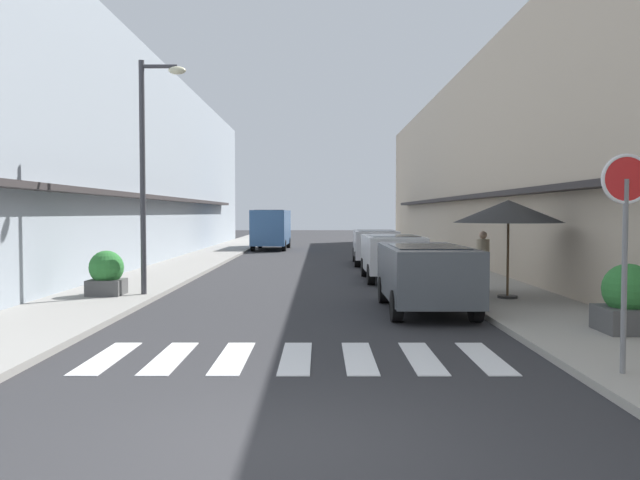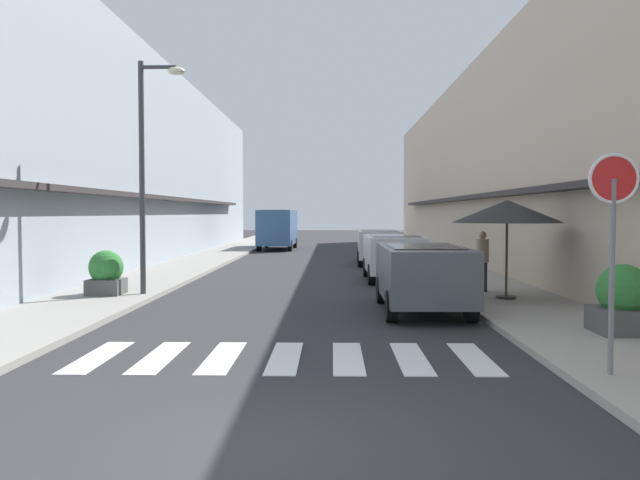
{
  "view_description": "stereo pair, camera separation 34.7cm",
  "coord_description": "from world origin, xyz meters",
  "px_view_note": "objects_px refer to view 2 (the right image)",
  "views": [
    {
      "loc": [
        0.36,
        -5.82,
        2.19
      ],
      "look_at": [
        0.29,
        16.47,
        1.26
      ],
      "focal_mm": 36.35,
      "sensor_mm": 36.0,
      "label": 1
    },
    {
      "loc": [
        0.71,
        -5.82,
        2.19
      ],
      "look_at": [
        0.29,
        16.47,
        1.26
      ],
      "focal_mm": 36.35,
      "sensor_mm": 36.0,
      "label": 2
    }
  ],
  "objects_px": {
    "planter_midblock": "(106,273)",
    "pedestrian_walking_near": "(482,260)",
    "round_street_sign": "(613,205)",
    "street_lamp": "(149,154)",
    "parked_car_near": "(422,271)",
    "cafe_umbrella": "(507,212)",
    "parked_car_mid": "(394,252)",
    "parked_car_far": "(379,243)",
    "delivery_van": "(278,226)",
    "planter_corner": "(623,301)"
  },
  "relations": [
    {
      "from": "planter_midblock",
      "to": "pedestrian_walking_near",
      "type": "distance_m",
      "value": 9.73
    },
    {
      "from": "round_street_sign",
      "to": "street_lamp",
      "type": "bearing_deg",
      "value": 135.31
    },
    {
      "from": "parked_car_near",
      "to": "cafe_umbrella",
      "type": "xyz_separation_m",
      "value": [
        2.23,
        1.43,
        1.3
      ]
    },
    {
      "from": "round_street_sign",
      "to": "cafe_umbrella",
      "type": "distance_m",
      "value": 7.42
    },
    {
      "from": "street_lamp",
      "to": "parked_car_mid",
      "type": "bearing_deg",
      "value": 33.78
    },
    {
      "from": "parked_car_mid",
      "to": "parked_car_far",
      "type": "height_order",
      "value": "same"
    },
    {
      "from": "parked_car_near",
      "to": "pedestrian_walking_near",
      "type": "height_order",
      "value": "pedestrian_walking_near"
    },
    {
      "from": "parked_car_near",
      "to": "parked_car_mid",
      "type": "relative_size",
      "value": 1.07
    },
    {
      "from": "parked_car_mid",
      "to": "pedestrian_walking_near",
      "type": "distance_m",
      "value": 4.32
    },
    {
      "from": "parked_car_mid",
      "to": "cafe_umbrella",
      "type": "relative_size",
      "value": 1.49
    },
    {
      "from": "parked_car_near",
      "to": "round_street_sign",
      "type": "distance_m",
      "value": 6.32
    },
    {
      "from": "pedestrian_walking_near",
      "to": "planter_midblock",
      "type": "bearing_deg",
      "value": 7.2
    },
    {
      "from": "delivery_van",
      "to": "planter_corner",
      "type": "relative_size",
      "value": 4.56
    },
    {
      "from": "parked_car_near",
      "to": "round_street_sign",
      "type": "relative_size",
      "value": 1.48
    },
    {
      "from": "parked_car_mid",
      "to": "round_street_sign",
      "type": "bearing_deg",
      "value": -82.86
    },
    {
      "from": "parked_car_far",
      "to": "delivery_van",
      "type": "xyz_separation_m",
      "value": [
        -5.25,
        11.27,
        0.48
      ]
    },
    {
      "from": "parked_car_far",
      "to": "pedestrian_walking_near",
      "type": "xyz_separation_m",
      "value": [
        1.96,
        -10.4,
        0.03
      ]
    },
    {
      "from": "planter_corner",
      "to": "cafe_umbrella",
      "type": "bearing_deg",
      "value": 100.0
    },
    {
      "from": "planter_midblock",
      "to": "pedestrian_walking_near",
      "type": "height_order",
      "value": "pedestrian_walking_near"
    },
    {
      "from": "parked_car_far",
      "to": "round_street_sign",
      "type": "distance_m",
      "value": 19.27
    },
    {
      "from": "cafe_umbrella",
      "to": "planter_midblock",
      "type": "relative_size",
      "value": 2.34
    },
    {
      "from": "parked_car_mid",
      "to": "delivery_van",
      "type": "distance_m",
      "value": 18.59
    },
    {
      "from": "parked_car_far",
      "to": "planter_midblock",
      "type": "bearing_deg",
      "value": -124.71
    },
    {
      "from": "parked_car_far",
      "to": "cafe_umbrella",
      "type": "height_order",
      "value": "cafe_umbrella"
    },
    {
      "from": "parked_car_far",
      "to": "round_street_sign",
      "type": "relative_size",
      "value": 1.57
    },
    {
      "from": "delivery_van",
      "to": "round_street_sign",
      "type": "xyz_separation_m",
      "value": [
        6.83,
        -30.42,
        0.88
      ]
    },
    {
      "from": "delivery_van",
      "to": "round_street_sign",
      "type": "relative_size",
      "value": 1.92
    },
    {
      "from": "street_lamp",
      "to": "cafe_umbrella",
      "type": "height_order",
      "value": "street_lamp"
    },
    {
      "from": "planter_midblock",
      "to": "pedestrian_walking_near",
      "type": "relative_size",
      "value": 0.7
    },
    {
      "from": "planter_midblock",
      "to": "planter_corner",
      "type": "bearing_deg",
      "value": -25.36
    },
    {
      "from": "delivery_van",
      "to": "round_street_sign",
      "type": "distance_m",
      "value": 31.19
    },
    {
      "from": "planter_midblock",
      "to": "pedestrian_walking_near",
      "type": "bearing_deg",
      "value": 4.47
    },
    {
      "from": "street_lamp",
      "to": "pedestrian_walking_near",
      "type": "distance_m",
      "value": 9.06
    },
    {
      "from": "parked_car_mid",
      "to": "planter_midblock",
      "type": "height_order",
      "value": "parked_car_mid"
    },
    {
      "from": "street_lamp",
      "to": "pedestrian_walking_near",
      "type": "bearing_deg",
      "value": 4.02
    },
    {
      "from": "parked_car_mid",
      "to": "round_street_sign",
      "type": "height_order",
      "value": "round_street_sign"
    },
    {
      "from": "delivery_van",
      "to": "cafe_umbrella",
      "type": "height_order",
      "value": "cafe_umbrella"
    },
    {
      "from": "planter_corner",
      "to": "pedestrian_walking_near",
      "type": "height_order",
      "value": "pedestrian_walking_near"
    },
    {
      "from": "parked_car_far",
      "to": "cafe_umbrella",
      "type": "xyz_separation_m",
      "value": [
        2.23,
        -11.76,
        1.3
      ]
    },
    {
      "from": "delivery_van",
      "to": "planter_midblock",
      "type": "height_order",
      "value": "delivery_van"
    },
    {
      "from": "parked_car_mid",
      "to": "round_street_sign",
      "type": "distance_m",
      "value": 12.77
    },
    {
      "from": "delivery_van",
      "to": "planter_midblock",
      "type": "xyz_separation_m",
      "value": [
        -2.48,
        -22.43,
        -0.74
      ]
    },
    {
      "from": "planter_midblock",
      "to": "cafe_umbrella",
      "type": "bearing_deg",
      "value": -3.44
    },
    {
      "from": "cafe_umbrella",
      "to": "parked_car_near",
      "type": "bearing_deg",
      "value": -147.33
    },
    {
      "from": "cafe_umbrella",
      "to": "round_street_sign",
      "type": "bearing_deg",
      "value": -95.03
    },
    {
      "from": "delivery_van",
      "to": "planter_midblock",
      "type": "relative_size",
      "value": 4.85
    },
    {
      "from": "cafe_umbrella",
      "to": "pedestrian_walking_near",
      "type": "bearing_deg",
      "value": 101.1
    },
    {
      "from": "parked_car_near",
      "to": "planter_midblock",
      "type": "distance_m",
      "value": 8.0
    },
    {
      "from": "parked_car_far",
      "to": "street_lamp",
      "type": "bearing_deg",
      "value": -121.15
    },
    {
      "from": "delivery_van",
      "to": "street_lamp",
      "type": "distance_m",
      "value": 22.44
    }
  ]
}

